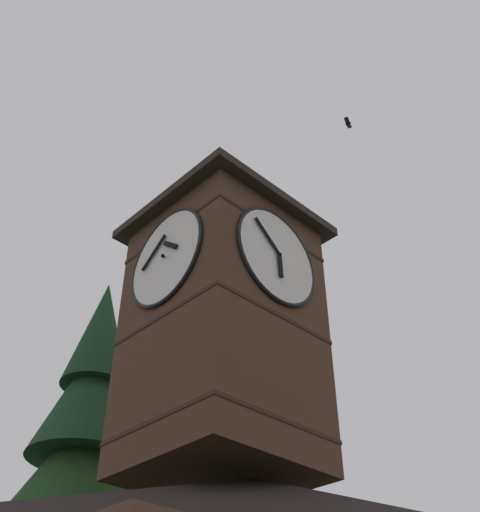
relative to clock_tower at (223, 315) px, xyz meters
name	(u,v)px	position (x,y,z in m)	size (l,w,h in m)	color
clock_tower	(223,315)	(0.00, 0.00, 0.00)	(4.53, 4.53, 9.96)	#4C3323
flying_bird_high	(348,123)	(-5.52, 1.12, 10.83)	(0.62, 0.37, 0.14)	black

